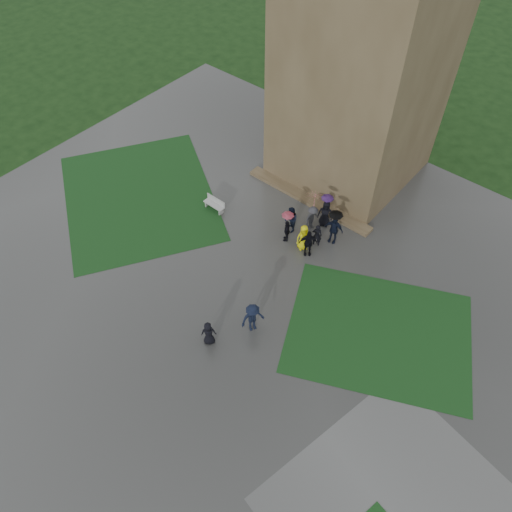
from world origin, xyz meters
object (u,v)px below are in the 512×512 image
Objects in this scene: bench at (215,204)px; pedestrian_mid at (253,318)px; pedestrian_near at (209,333)px; tower at (369,36)px.

bench is 9.08m from pedestrian_mid.
pedestrian_mid is 2.28m from pedestrian_near.
tower is 12.86m from bench.
pedestrian_mid is 1.23× the size of pedestrian_near.
bench is at bearing -92.52° from pedestrian_near.
tower is 12.55× the size of bench.
tower is 9.61× the size of pedestrian_mid.
bench is 0.94× the size of pedestrian_near.
pedestrian_mid is at bearing -164.28° from pedestrian_near.
tower is 11.78× the size of pedestrian_near.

